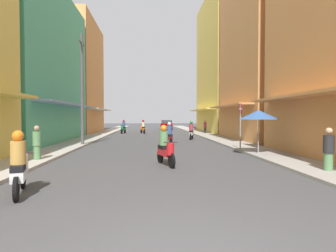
{
  "coord_description": "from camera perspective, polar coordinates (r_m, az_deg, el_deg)",
  "views": [
    {
      "loc": [
        -0.38,
        -3.45,
        1.89
      ],
      "look_at": [
        0.79,
        13.48,
        1.34
      ],
      "focal_mm": 29.26,
      "sensor_mm": 36.0,
      "label": 1
    }
  ],
  "objects": [
    {
      "name": "motorbike_green",
      "position": [
        32.09,
        -9.29,
        -0.29
      ],
      "size": [
        0.62,
        1.79,
        1.58
      ],
      "color": "black",
      "rests_on": "ground"
    },
    {
      "name": "sidewalk_left",
      "position": [
        26.74,
        -15.09,
        -2.14
      ],
      "size": [
        2.07,
        61.44,
        0.12
      ],
      "primitive_type": "cube",
      "color": "#ADA89E",
      "rests_on": "ground"
    },
    {
      "name": "building_left_far",
      "position": [
        34.5,
        -19.65,
        9.43
      ],
      "size": [
        7.05,
        10.4,
        13.02
      ],
      "color": "#D88C4C",
      "rests_on": "ground"
    },
    {
      "name": "motorbike_maroon",
      "position": [
        18.13,
        0.14,
        -1.9
      ],
      "size": [
        0.6,
        1.8,
        1.58
      ],
      "color": "black",
      "rests_on": "ground"
    },
    {
      "name": "building_right_far",
      "position": [
        35.54,
        12.63,
        12.19
      ],
      "size": [
        7.05,
        12.43,
        16.61
      ],
      "color": "#EFD159",
      "rests_on": "ground"
    },
    {
      "name": "pedestrian_foreground",
      "position": [
        30.76,
        7.73,
        -0.2
      ],
      "size": [
        0.34,
        0.34,
        1.6
      ],
      "color": "#262628",
      "rests_on": "ground"
    },
    {
      "name": "sidewalk_right",
      "position": [
        26.89,
        8.75,
        -2.07
      ],
      "size": [
        2.07,
        61.44,
        0.12
      ],
      "primitive_type": "cube",
      "color": "#9E9991",
      "rests_on": "ground"
    },
    {
      "name": "street_sign_no_entry",
      "position": [
        15.6,
        14.85,
        1.16
      ],
      "size": [
        0.07,
        0.6,
        2.65
      ],
      "color": "gray",
      "rests_on": "ground"
    },
    {
      "name": "motorbike_orange",
      "position": [
        32.14,
        -5.27,
        -0.27
      ],
      "size": [
        0.72,
        1.75,
        1.58
      ],
      "color": "black",
      "rests_on": "ground"
    },
    {
      "name": "pedestrian_crossing",
      "position": [
        10.55,
        30.46,
        -4.51
      ],
      "size": [
        0.34,
        0.34,
        1.54
      ],
      "color": "#598C59",
      "rests_on": "ground"
    },
    {
      "name": "parked_car",
      "position": [
        42.33,
        -0.22,
        0.29
      ],
      "size": [
        2.16,
        4.26,
        1.45
      ],
      "color": "#8C0000",
      "rests_on": "ground"
    },
    {
      "name": "building_left_mid",
      "position": [
        22.99,
        -28.0,
        11.04
      ],
      "size": [
        7.05,
        13.04,
        11.31
      ],
      "color": "#4CB28C",
      "rests_on": "ground"
    },
    {
      "name": "motorbike_silver",
      "position": [
        23.25,
        4.91,
        -1.08
      ],
      "size": [
        0.7,
        1.76,
        1.58
      ],
      "color": "black",
      "rests_on": "ground"
    },
    {
      "name": "pedestrian_far",
      "position": [
        12.66,
        -25.64,
        -3.42
      ],
      "size": [
        0.34,
        0.34,
        1.54
      ],
      "color": "#598C59",
      "rests_on": "ground"
    },
    {
      "name": "motorbike_black",
      "position": [
        33.06,
        -1.06,
        -0.55
      ],
      "size": [
        0.55,
        1.81,
        0.96
      ],
      "color": "black",
      "rests_on": "ground"
    },
    {
      "name": "vendor_umbrella",
      "position": [
        14.08,
        18.35,
        2.22
      ],
      "size": [
        1.94,
        1.94,
        2.23
      ],
      "color": "#99999E",
      "rests_on": "ground"
    },
    {
      "name": "ground_plane",
      "position": [
        26.24,
        -3.13,
        -2.28
      ],
      "size": [
        117.58,
        117.58,
        0.0
      ],
      "primitive_type": "plane",
      "color": "#424244"
    },
    {
      "name": "utility_pole",
      "position": [
        18.88,
        -17.47,
        7.35
      ],
      "size": [
        0.2,
        1.2,
        7.3
      ],
      "color": "#4C4C4F",
      "rests_on": "ground"
    },
    {
      "name": "motorbike_white",
      "position": [
        7.61,
        -28.54,
        -7.32
      ],
      "size": [
        0.73,
        1.75,
        1.58
      ],
      "color": "black",
      "rests_on": "ground"
    },
    {
      "name": "motorbike_red",
      "position": [
        10.73,
        -0.55,
        -4.49
      ],
      "size": [
        0.73,
        1.75,
        1.58
      ],
      "color": "black",
      "rests_on": "ground"
    },
    {
      "name": "building_right_mid",
      "position": [
        24.75,
        20.58,
        15.0
      ],
      "size": [
        7.05,
        9.66,
        15.15
      ],
      "color": "#D88C4C",
      "rests_on": "ground"
    }
  ]
}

